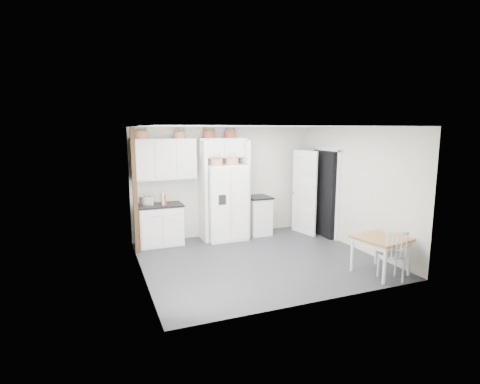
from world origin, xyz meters
name	(u,v)px	position (x,y,z in m)	size (l,w,h in m)	color
floor	(260,259)	(0.00, 0.00, 0.00)	(4.50, 4.50, 0.00)	#343539
ceiling	(261,127)	(0.00, 0.00, 2.60)	(4.50, 4.50, 0.00)	white
wall_back	(226,182)	(0.00, 2.00, 1.30)	(4.50, 4.50, 0.00)	#BDB9A5
wall_left	(141,203)	(-2.25, 0.00, 1.30)	(4.00, 4.00, 0.00)	#BDB9A5
wall_right	(355,188)	(2.25, 0.00, 1.30)	(4.00, 4.00, 0.00)	#BDB9A5
refrigerator	(225,202)	(-0.15, 1.60, 0.88)	(0.91, 0.73, 1.75)	white
base_cab_left	(160,225)	(-1.66, 1.70, 0.44)	(0.95, 0.60, 0.88)	white
base_cab_right	(258,216)	(0.73, 1.70, 0.45)	(0.51, 0.61, 0.90)	white
dining_table	(380,255)	(1.70, -1.45, 0.33)	(0.80, 0.80, 0.67)	brown
windsor_chair	(391,255)	(1.65, -1.75, 0.44)	(0.43, 0.39, 0.89)	white
counter_left	(159,205)	(-1.66, 1.70, 0.90)	(0.99, 0.64, 0.04)	black
counter_right	(258,197)	(0.73, 1.70, 0.92)	(0.55, 0.65, 0.04)	black
toaster	(147,201)	(-1.92, 1.63, 1.02)	(0.30, 0.17, 0.21)	silver
cookbook_red	(164,200)	(-1.56, 1.62, 1.03)	(0.03, 0.15, 0.22)	#AC3820
cookbook_cream	(163,199)	(-1.59, 1.62, 1.05)	(0.04, 0.17, 0.26)	beige
basket_upper_a	(141,135)	(-1.97, 1.83, 2.43)	(0.28, 0.28, 0.16)	brown
basket_upper_c	(180,135)	(-1.14, 1.83, 2.42)	(0.25, 0.25, 0.15)	brown
basket_bridge_a	(209,135)	(-0.46, 1.83, 2.43)	(0.29, 0.29, 0.16)	maroon
basket_bridge_b	(230,135)	(0.05, 1.83, 2.43)	(0.28, 0.28, 0.16)	maroon
basket_fridge_a	(217,162)	(-0.39, 1.50, 1.82)	(0.26, 0.26, 0.14)	brown
basket_fridge_b	(232,161)	(-0.01, 1.50, 1.83)	(0.28, 0.28, 0.15)	brown
upper_cabinet	(164,159)	(-1.50, 1.83, 1.90)	(1.40, 0.34, 0.90)	white
bridge_cabinet	(222,148)	(-0.15, 1.83, 2.12)	(1.12, 0.34, 0.45)	white
fridge_panel_left	(203,191)	(-0.66, 1.70, 1.15)	(0.08, 0.60, 2.30)	white
fridge_panel_right	(244,189)	(0.36, 1.70, 1.15)	(0.08, 0.60, 2.30)	white
trim_post	(135,191)	(-2.20, 1.35, 1.30)	(0.09, 0.09, 2.60)	#311A0E
doorway_void	(325,194)	(2.16, 1.00, 1.02)	(0.18, 0.85, 2.05)	black
door_slab	(304,193)	(1.80, 1.33, 1.02)	(0.80, 0.04, 2.05)	white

